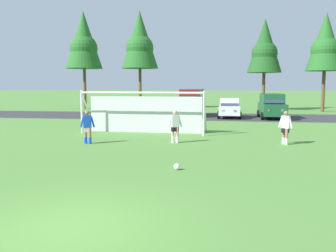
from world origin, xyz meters
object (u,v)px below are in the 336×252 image
(player_defender_far, at_px, (285,128))
(player_midfield_center, at_px, (175,127))
(soccer_goal, at_px, (144,112))
(player_striker_near, at_px, (87,127))
(soccer_ball, at_px, (177,167))
(parked_car_slot_far_left, at_px, (157,107))
(parked_car_slot_center, at_px, (272,106))
(parked_car_slot_center_left, at_px, (229,108))
(parked_car_slot_left, at_px, (192,102))

(player_defender_far, bearing_deg, player_midfield_center, -175.95)
(soccer_goal, distance_m, player_striker_near, 4.86)
(soccer_ball, xyz_separation_m, player_midfield_center, (-0.87, 5.80, 0.71))
(soccer_ball, height_order, parked_car_slot_far_left, parked_car_slot_far_left)
(soccer_goal, distance_m, parked_car_slot_center, 14.33)
(parked_car_slot_center_left, bearing_deg, parked_car_slot_left, 157.05)
(soccer_ball, height_order, parked_car_slot_left, parked_car_slot_left)
(player_striker_near, xyz_separation_m, parked_car_slot_center_left, (7.05, 15.98, 0.05))
(soccer_goal, height_order, player_defender_far, soccer_goal)
(parked_car_slot_center, bearing_deg, player_striker_near, -124.18)
(soccer_goal, relative_size, player_midfield_center, 4.55)
(soccer_ball, height_order, parked_car_slot_center, parked_car_slot_center)
(parked_car_slot_left, bearing_deg, parked_car_slot_center_left, -22.95)
(player_midfield_center, bearing_deg, parked_car_slot_center, 66.40)
(player_midfield_center, height_order, parked_car_slot_left, parked_car_slot_left)
(parked_car_slot_center_left, bearing_deg, parked_car_slot_center, -3.63)
(parked_car_slot_center, bearing_deg, parked_car_slot_center_left, 176.37)
(soccer_goal, height_order, parked_car_slot_left, soccer_goal)
(player_defender_far, xyz_separation_m, parked_car_slot_center, (1.12, 14.44, 0.29))
(player_striker_near, bearing_deg, parked_car_slot_center, 55.82)
(soccer_goal, xyz_separation_m, parked_car_slot_center_left, (5.21, 11.50, -0.42))
(soccer_goal, xyz_separation_m, player_midfield_center, (2.37, -3.56, -0.47))
(soccer_goal, bearing_deg, parked_car_slot_center, 51.85)
(parked_car_slot_left, height_order, parked_car_slot_center_left, parked_car_slot_left)
(player_striker_near, distance_m, player_defender_far, 9.66)
(parked_car_slot_far_left, relative_size, parked_car_slot_center_left, 1.00)
(player_midfield_center, bearing_deg, player_defender_far, 4.05)
(player_midfield_center, bearing_deg, soccer_ball, -81.49)
(player_midfield_center, relative_size, parked_car_slot_center_left, 0.39)
(soccer_ball, bearing_deg, parked_car_slot_center, 74.78)
(soccer_goal, relative_size, player_defender_far, 4.55)
(soccer_ball, distance_m, parked_car_slot_far_left, 21.46)
(player_midfield_center, height_order, parked_car_slot_center, parked_car_slot_center)
(parked_car_slot_center_left, bearing_deg, soccer_goal, -114.37)
(soccer_ball, relative_size, parked_car_slot_center, 0.05)
(soccer_goal, relative_size, parked_car_slot_left, 1.52)
(parked_car_slot_center_left, bearing_deg, player_striker_near, -113.82)
(player_midfield_center, xyz_separation_m, parked_car_slot_center, (6.48, 14.82, 0.29))
(parked_car_slot_far_left, relative_size, parked_car_slot_center, 0.91)
(soccer_ball, distance_m, parked_car_slot_center_left, 20.96)
(parked_car_slot_far_left, bearing_deg, parked_car_slot_center, -1.75)
(soccer_goal, height_order, player_striker_near, soccer_goal)
(soccer_ball, relative_size, player_striker_near, 0.13)
(parked_car_slot_far_left, bearing_deg, soccer_goal, -83.03)
(parked_car_slot_center_left, bearing_deg, parked_car_slot_far_left, 179.28)
(soccer_ball, bearing_deg, player_defender_far, 53.98)
(soccer_ball, distance_m, player_defender_far, 7.67)
(parked_car_slot_far_left, height_order, parked_car_slot_center, parked_car_slot_center)
(parked_car_slot_far_left, distance_m, parked_car_slot_center, 10.27)
(parked_car_slot_left, relative_size, parked_car_slot_center_left, 1.16)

